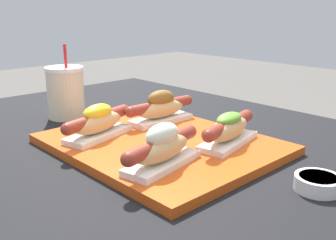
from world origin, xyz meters
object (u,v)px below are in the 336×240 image
Objects in this scene: serving_tray at (161,144)px; hot_dog_0 at (98,122)px; hot_dog_2 at (161,108)px; sauce_bowl at (318,182)px; drink_cup at (66,92)px; hot_dog_1 at (162,147)px; hot_dog_3 at (229,129)px.

hot_dog_0 is (-0.11, -0.09, 0.04)m from serving_tray.
hot_dog_2 is 2.66× the size of sauce_bowl.
hot_dog_1 is at bearing -8.63° from drink_cup.
serving_tray is 0.15m from hot_dog_1.
drink_cup is at bearing 165.94° from hot_dog_0.
hot_dog_2 is at bearing 177.66° from hot_dog_3.
hot_dog_0 reaches higher than sauce_bowl.
hot_dog_0 is 1.00× the size of drink_cup.
serving_tray is 2.31× the size of hot_dog_3.
hot_dog_3 is 1.01× the size of drink_cup.
hot_dog_0 is 0.28m from hot_dog_3.
drink_cup reaches higher than hot_dog_3.
sauce_bowl is 0.39× the size of drink_cup.
drink_cup is (-0.25, 0.06, 0.02)m from hot_dog_0.
hot_dog_2 is 0.43m from sauce_bowl.
hot_dog_3 is at bearing 37.44° from hot_dog_0.
hot_dog_3 is at bearing 87.71° from hot_dog_1.
hot_dog_3 is 2.61× the size of sauce_bowl.
drink_cup is (-0.47, -0.11, 0.02)m from hot_dog_3.
hot_dog_1 and hot_dog_2 have the same top height.
hot_dog_3 is at bearing -2.34° from hot_dog_2.
hot_dog_3 reaches higher than serving_tray.
sauce_bowl is at bearing 9.17° from serving_tray.
hot_dog_2 is (-0.21, 0.18, 0.00)m from hot_dog_1.
serving_tray is at bearing 138.69° from hot_dog_1.
hot_dog_1 is at bearing -92.29° from hot_dog_3.
hot_dog_2 is 0.28m from drink_cup.
hot_dog_1 is at bearing -146.15° from sauce_bowl.
hot_dog_1 is 0.47m from drink_cup.
hot_dog_2 is 0.21m from hot_dog_3.
hot_dog_2 is at bearing 24.45° from drink_cup.
hot_dog_1 is 0.28m from hot_dog_2.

